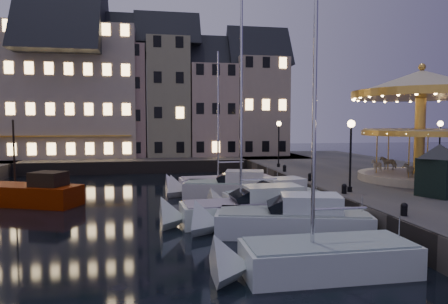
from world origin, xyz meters
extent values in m
plane|color=black|center=(0.00, 0.00, 0.00)|extent=(160.00, 160.00, 0.00)
cube|color=#474442|center=(14.00, 6.00, 0.65)|extent=(16.00, 56.00, 1.30)
cube|color=#474442|center=(-8.00, 28.00, 0.65)|extent=(44.00, 12.00, 1.30)
cube|color=#47423A|center=(6.00, 6.00, 0.65)|extent=(0.15, 44.00, 1.30)
cube|color=#47423A|center=(-6.00, 22.00, 0.65)|extent=(48.00, 0.15, 1.30)
cylinder|color=black|center=(7.20, 1.00, 1.45)|extent=(0.28, 0.28, 0.30)
cylinder|color=black|center=(7.20, 1.00, 3.20)|extent=(0.12, 0.12, 3.80)
sphere|color=#FFD18C|center=(7.20, 1.00, 5.25)|extent=(0.44, 0.44, 0.44)
cylinder|color=black|center=(7.20, 14.50, 1.45)|extent=(0.28, 0.28, 0.30)
cylinder|color=black|center=(7.20, 14.50, 3.20)|extent=(0.12, 0.12, 3.80)
sphere|color=#FFD18C|center=(7.20, 14.50, 5.25)|extent=(0.44, 0.44, 0.44)
cylinder|color=black|center=(18.50, 8.00, 1.45)|extent=(0.28, 0.28, 0.30)
cylinder|color=black|center=(18.50, 8.00, 3.20)|extent=(0.12, 0.12, 3.80)
sphere|color=#FFD18C|center=(18.50, 8.00, 5.25)|extent=(0.44, 0.44, 0.44)
cylinder|color=black|center=(6.60, -5.00, 1.50)|extent=(0.28, 0.28, 0.40)
sphere|color=black|center=(6.60, -5.00, 1.72)|extent=(0.30, 0.30, 0.30)
cylinder|color=black|center=(6.60, 0.50, 1.50)|extent=(0.28, 0.28, 0.40)
sphere|color=black|center=(6.60, 0.50, 1.72)|extent=(0.30, 0.30, 0.30)
cylinder|color=black|center=(6.60, 5.50, 1.50)|extent=(0.28, 0.28, 0.40)
sphere|color=black|center=(6.60, 5.50, 1.72)|extent=(0.30, 0.30, 0.30)
cylinder|color=black|center=(6.60, 11.00, 1.50)|extent=(0.28, 0.28, 0.40)
sphere|color=black|center=(6.60, 11.00, 1.72)|extent=(0.30, 0.30, 0.30)
cube|color=gray|center=(-19.50, 30.00, 6.80)|extent=(5.00, 8.00, 11.00)
cube|color=#9C9876|center=(-14.05, 30.00, 7.30)|extent=(5.60, 8.00, 12.00)
cube|color=tan|center=(-8.00, 30.00, 7.80)|extent=(6.20, 8.00, 13.00)
cube|color=gray|center=(-2.25, 30.00, 8.30)|extent=(5.00, 8.00, 14.00)
cube|color=tan|center=(3.20, 30.00, 6.80)|extent=(5.60, 8.00, 11.00)
cube|color=tan|center=(9.25, 30.00, 7.30)|extent=(6.20, 8.00, 12.00)
cube|color=#BFB199|center=(-14.00, 30.00, 8.80)|extent=(16.00, 9.00, 15.00)
cube|color=silver|center=(1.98, -7.55, 0.45)|extent=(6.01, 2.30, 1.30)
cube|color=#849899|center=(1.98, -7.55, 1.12)|extent=(5.71, 2.12, 0.10)
cylinder|color=silver|center=(1.38, -7.55, 6.36)|extent=(0.14, 0.14, 10.51)
cube|color=silver|center=(2.38, -2.68, 0.45)|extent=(7.51, 4.05, 1.30)
cube|color=gray|center=(2.38, -2.68, 1.12)|extent=(7.12, 3.78, 0.10)
cube|color=silver|center=(3.21, -2.89, 1.55)|extent=(3.07, 2.39, 0.80)
cube|color=black|center=(1.83, -2.54, 1.45)|extent=(1.57, 1.91, 0.95)
cube|color=silver|center=(1.28, 0.02, 0.45)|extent=(7.98, 2.78, 1.30)
cube|color=gray|center=(1.28, 0.02, 1.12)|extent=(7.58, 2.57, 0.10)
cube|color=silver|center=(2.22, 0.07, 1.55)|extent=(3.08, 1.91, 0.80)
cube|color=black|center=(0.66, -0.02, 1.45)|extent=(1.40, 1.70, 1.00)
cylinder|color=silver|center=(0.50, -0.03, 6.39)|extent=(0.14, 0.14, 10.57)
cube|color=silver|center=(3.11, 2.65, 0.45)|extent=(6.12, 3.05, 1.30)
cube|color=gray|center=(3.11, 2.65, 1.12)|extent=(5.81, 2.83, 0.10)
cube|color=silver|center=(3.80, 2.75, 1.55)|extent=(2.44, 1.98, 0.80)
cube|color=black|center=(2.64, 2.58, 1.45)|extent=(1.24, 1.70, 0.87)
cube|color=silver|center=(1.50, 7.12, 0.45)|extent=(7.27, 4.05, 1.30)
cube|color=gray|center=(1.50, 7.12, 1.12)|extent=(6.89, 3.78, 0.10)
cube|color=silver|center=(2.30, 6.90, 1.55)|extent=(2.99, 2.36, 0.80)
cube|color=black|center=(0.97, 7.26, 1.45)|extent=(1.56, 1.86, 0.94)
cube|color=silver|center=(1.55, 9.69, 0.45)|extent=(7.39, 2.61, 1.30)
cube|color=gray|center=(1.55, 9.69, 1.12)|extent=(7.02, 2.41, 0.10)
cylinder|color=silver|center=(0.82, 9.64, 5.99)|extent=(0.14, 0.14, 9.79)
cube|color=#741A00|center=(-12.00, 6.93, 0.55)|extent=(7.04, 4.74, 1.50)
cube|color=black|center=(-10.62, 6.34, 1.75)|extent=(2.43, 2.24, 0.89)
cylinder|color=black|center=(-12.92, 7.33, 3.50)|extent=(0.12, 0.12, 4.00)
cylinder|color=#BBAD8C|center=(14.07, 4.39, 1.55)|extent=(8.00, 8.00, 0.50)
cylinder|color=gold|center=(14.07, 4.39, 4.90)|extent=(0.70, 0.70, 6.20)
cylinder|color=#BBAD8C|center=(14.07, 4.39, 4.80)|extent=(7.40, 7.40, 0.18)
cylinder|color=gold|center=(14.07, 4.39, 4.62)|extent=(7.68, 7.68, 0.35)
cone|color=#BBAD8C|center=(14.07, 4.39, 8.10)|extent=(9.20, 9.20, 1.60)
cylinder|color=gold|center=(14.07, 4.39, 7.25)|extent=(9.20, 9.20, 0.50)
sphere|color=gold|center=(14.07, 4.39, 9.10)|extent=(0.50, 0.50, 0.50)
imported|color=#BBAD8C|center=(16.74, 5.22, 2.30)|extent=(1.67, 1.21, 1.00)
cube|color=black|center=(11.22, -1.21, 2.34)|extent=(2.28, 2.28, 2.08)
pyramid|color=black|center=(11.22, -1.21, 4.16)|extent=(2.77, 2.77, 0.78)
camera|label=1|loc=(-3.97, -20.35, 5.27)|focal=32.00mm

